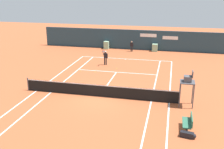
{
  "coord_description": "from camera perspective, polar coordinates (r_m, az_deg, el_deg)",
  "views": [
    {
      "loc": [
        5.24,
        -18.5,
        8.05
      ],
      "look_at": [
        0.29,
        3.17,
        0.8
      ],
      "focal_mm": 43.13,
      "sensor_mm": 36.0,
      "label": 1
    }
  ],
  "objects": [
    {
      "name": "tennis_net",
      "position": [
        20.65,
        -2.74,
        -3.36
      ],
      "size": [
        12.1,
        0.1,
        1.07
      ],
      "color": "#4C4C51",
      "rests_on": "ground_plane"
    },
    {
      "name": "equipment_bag",
      "position": [
        15.99,
        15.91,
        -12.25
      ],
      "size": [
        0.9,
        0.44,
        0.32
      ],
      "color": "black",
      "rests_on": "ground_plane"
    },
    {
      "name": "tennis_ball_by_sideline",
      "position": [
        27.7,
        1.01,
        1.24
      ],
      "size": [
        0.07,
        0.07,
        0.07
      ],
      "primitive_type": "sphere",
      "color": "#CCE033",
      "rests_on": "ground_plane"
    },
    {
      "name": "tennis_ball_near_service_line",
      "position": [
        26.71,
        -3.6,
        0.57
      ],
      "size": [
        0.07,
        0.07,
        0.07
      ],
      "primitive_type": "sphere",
      "color": "#CCE033",
      "rests_on": "ground_plane"
    },
    {
      "name": "umpire_chair",
      "position": [
        19.37,
        15.75,
        -1.5
      ],
      "size": [
        1.0,
        1.0,
        2.61
      ],
      "rotation": [
        0.0,
        0.0,
        1.57
      ],
      "color": "#47474C",
      "rests_on": "ground_plane"
    },
    {
      "name": "tennis_ball_mid_court",
      "position": [
        27.1,
        -6.7,
        0.74
      ],
      "size": [
        0.07,
        0.07,
        0.07
      ],
      "primitive_type": "sphere",
      "color": "#CCE033",
      "rests_on": "ground_plane"
    },
    {
      "name": "sponsor_back_wall",
      "position": [
        36.48,
        4.42,
        7.31
      ],
      "size": [
        25.0,
        1.02,
        2.64
      ],
      "color": "#233D4C",
      "rests_on": "ground_plane"
    },
    {
      "name": "player_bench",
      "position": [
        16.67,
        15.91,
        -9.58
      ],
      "size": [
        0.54,
        1.41,
        0.88
      ],
      "rotation": [
        0.0,
        0.0,
        1.57
      ],
      "color": "#38383D",
      "rests_on": "ground_plane"
    },
    {
      "name": "ground_plane",
      "position": [
        21.35,
        -2.31,
        -4.08
      ],
      "size": [
        80.0,
        80.0,
        0.01
      ],
      "color": "#A8512D"
    },
    {
      "name": "ball_kid_right_post",
      "position": [
        35.31,
        4.2,
        6.16
      ],
      "size": [
        0.46,
        0.2,
        1.38
      ],
      "rotation": [
        0.0,
        0.0,
        3.07
      ],
      "color": "black",
      "rests_on": "ground_plane"
    },
    {
      "name": "player_on_baseline",
      "position": [
        28.94,
        -1.43,
        3.81
      ],
      "size": [
        0.49,
        0.74,
        1.76
      ],
      "rotation": [
        0.0,
        0.0,
        3.41
      ],
      "color": "black",
      "rests_on": "ground_plane"
    }
  ]
}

